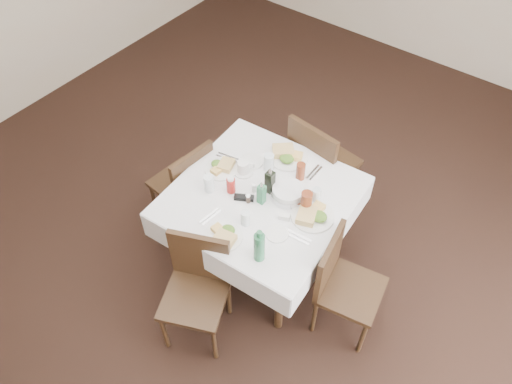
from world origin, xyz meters
TOP-DOWN VIEW (x-y plane):
  - ground_plane at (0.00, 0.00)m, footprint 7.00×7.00m
  - room_shell at (0.00, 0.00)m, footprint 6.04×7.04m
  - dining_table at (0.12, 0.07)m, footprint 1.26×1.26m
  - chair_north at (0.16, 0.79)m, footprint 0.51×0.51m
  - chair_south at (0.10, -0.61)m, footprint 0.54×0.54m
  - chair_east at (0.85, -0.02)m, footprint 0.47×0.47m
  - chair_west at (-0.57, 0.03)m, footprint 0.44×0.44m
  - meal_north at (0.05, 0.48)m, footprint 0.30×0.30m
  - meal_south at (0.15, -0.36)m, footprint 0.25×0.25m
  - meal_east at (0.51, 0.12)m, footprint 0.29×0.29m
  - meal_west at (-0.26, 0.10)m, footprint 0.24×0.24m
  - side_plate_a at (-0.13, 0.29)m, footprint 0.18×0.18m
  - side_plate_b at (0.40, -0.14)m, footprint 0.15×0.15m
  - water_n at (0.01, 0.31)m, footprint 0.07×0.07m
  - water_s at (0.19, -0.19)m, footprint 0.06×0.06m
  - water_e at (0.45, 0.26)m, footprint 0.06×0.06m
  - water_w at (-0.20, -0.11)m, footprint 0.07×0.07m
  - iced_tea_a at (0.24, 0.37)m, footprint 0.06×0.06m
  - iced_tea_b at (0.44, 0.15)m, footprint 0.08×0.08m
  - bread_basket at (0.27, 0.17)m, footprint 0.24×0.24m
  - oil_cruet_dark at (0.14, 0.14)m, footprint 0.05×0.05m
  - oil_cruet_green at (0.16, 0.02)m, footprint 0.05×0.05m
  - ketchup_bottle at (-0.07, -0.02)m, footprint 0.06×0.06m
  - salt_shaker at (0.06, 0.07)m, footprint 0.03×0.03m
  - pepper_shaker at (0.09, -0.03)m, footprint 0.03×0.03m
  - coffee_mug at (-0.11, 0.17)m, footprint 0.14×0.14m
  - sunglasses at (0.05, -0.03)m, footprint 0.14×0.11m
  - green_bottle at (0.42, -0.35)m, footprint 0.07×0.07m
  - sugar_caddy at (0.36, -0.00)m, footprint 0.09×0.07m
  - cutlery_n at (0.30, 0.47)m, footprint 0.04×0.17m
  - cutlery_s at (-0.03, -0.29)m, footprint 0.06×0.18m
  - cutlery_e at (0.52, -0.08)m, footprint 0.20×0.06m
  - cutlery_w at (-0.29, 0.22)m, footprint 0.19×0.08m

SIDE VIEW (x-z plane):
  - ground_plane at x=0.00m, z-range 0.00..0.00m
  - chair_west at x=-0.57m, z-range 0.06..0.91m
  - chair_east at x=0.85m, z-range 0.06..0.92m
  - chair_south at x=0.10m, z-range 0.06..0.93m
  - chair_north at x=0.16m, z-range 0.07..1.03m
  - dining_table at x=0.12m, z-range 0.29..1.05m
  - cutlery_n at x=0.30m, z-range 0.76..0.77m
  - cutlery_s at x=-0.03m, z-range 0.76..0.77m
  - cutlery_w at x=-0.29m, z-range 0.76..0.77m
  - cutlery_e at x=0.52m, z-range 0.76..0.77m
  - side_plate_b at x=0.40m, z-range 0.76..0.77m
  - side_plate_a at x=-0.13m, z-range 0.76..0.78m
  - sunglasses at x=0.05m, z-range 0.76..0.79m
  - meal_west at x=-0.26m, z-range 0.76..0.81m
  - sugar_caddy at x=0.36m, z-range 0.76..0.80m
  - meal_south at x=0.15m, z-range 0.76..0.81m
  - meal_east at x=0.51m, z-range 0.76..0.82m
  - meal_north at x=0.05m, z-range 0.76..0.82m
  - pepper_shaker at x=0.09m, z-range 0.76..0.83m
  - salt_shaker at x=0.06m, z-range 0.76..0.83m
  - bread_basket at x=0.27m, z-range 0.76..0.84m
  - coffee_mug at x=-0.11m, z-range 0.76..0.86m
  - water_e at x=0.45m, z-range 0.76..0.87m
  - water_s at x=0.19m, z-range 0.76..0.87m
  - ketchup_bottle at x=-0.07m, z-range 0.76..0.89m
  - water_w at x=-0.20m, z-range 0.76..0.89m
  - iced_tea_a at x=0.24m, z-range 0.76..0.90m
  - water_n at x=0.01m, z-range 0.76..0.90m
  - iced_tea_b at x=0.44m, z-range 0.76..0.92m
  - oil_cruet_green at x=0.16m, z-range 0.75..0.95m
  - oil_cruet_dark at x=0.14m, z-range 0.75..0.97m
  - green_bottle at x=0.42m, z-range 0.75..1.01m
  - room_shell at x=0.00m, z-range 0.31..3.11m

